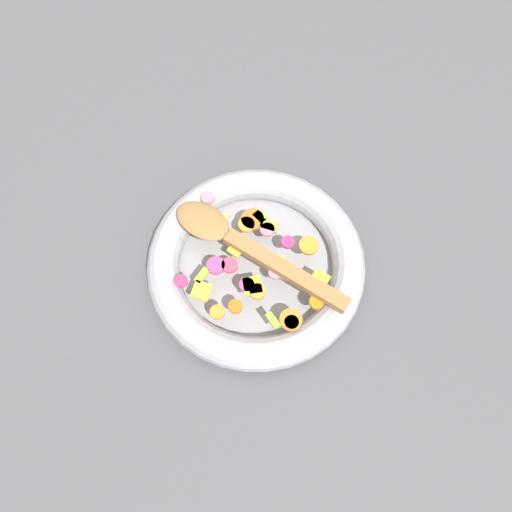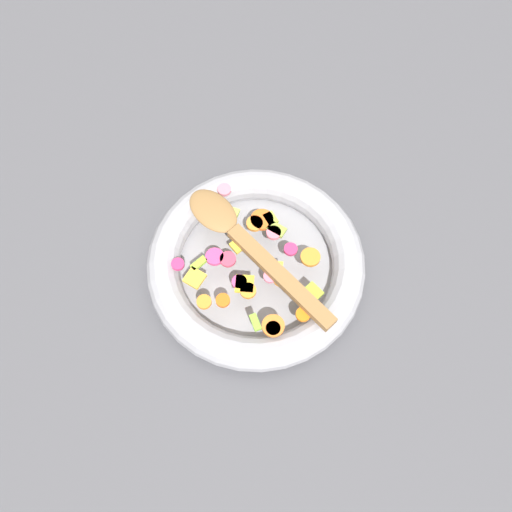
% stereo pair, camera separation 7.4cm
% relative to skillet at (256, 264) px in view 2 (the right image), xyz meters
% --- Properties ---
extents(ground_plane, '(4.00, 4.00, 0.00)m').
position_rel_skillet_xyz_m(ground_plane, '(0.00, 0.00, -0.02)').
color(ground_plane, '#4C4C51').
extents(skillet, '(0.33, 0.33, 0.05)m').
position_rel_skillet_xyz_m(skillet, '(0.00, 0.00, 0.00)').
color(skillet, gray).
rests_on(skillet, ground_plane).
extents(chopped_vegetables, '(0.22, 0.23, 0.01)m').
position_rel_skillet_xyz_m(chopped_vegetables, '(-0.01, -0.00, 0.03)').
color(chopped_vegetables, orange).
rests_on(chopped_vegetables, skillet).
extents(wooden_spoon, '(0.17, 0.28, 0.01)m').
position_rel_skillet_xyz_m(wooden_spoon, '(0.01, 0.02, 0.04)').
color(wooden_spoon, olive).
rests_on(wooden_spoon, chopped_vegetables).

